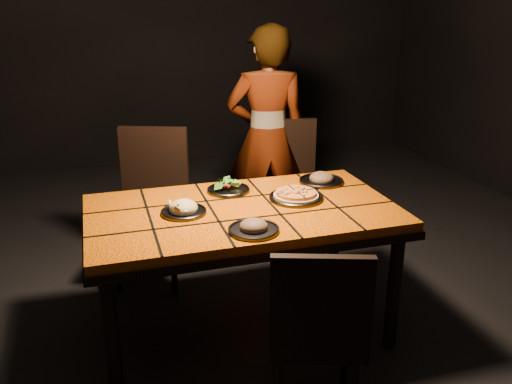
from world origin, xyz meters
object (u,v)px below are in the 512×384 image
object	(u,v)px
chair_far_left	(152,194)
plate_pasta	(184,210)
plate_pizza	(296,196)
diner	(267,138)
chair_near	(318,327)
dining_table	(242,222)
chair_far_right	(288,177)

from	to	relation	value
chair_far_left	plate_pasta	world-z (taller)	chair_far_left
plate_pizza	plate_pasta	size ratio (longest dim) A/B	1.27
diner	plate_pasta	size ratio (longest dim) A/B	6.97
chair_far_left	plate_pizza	bearing A→B (deg)	-28.10
chair_near	diner	bearing A→B (deg)	-83.03
plate_pasta	plate_pizza	bearing A→B (deg)	2.83
dining_table	chair_far_left	world-z (taller)	chair_far_left
chair_near	chair_far_right	xyz separation A→B (m)	(0.53, 1.79, 0.04)
plate_pizza	dining_table	bearing A→B (deg)	-172.63
dining_table	chair_far_right	world-z (taller)	chair_far_right
dining_table	diner	xyz separation A→B (m)	(0.51, 1.14, 0.14)
chair_near	plate_pizza	size ratio (longest dim) A/B	2.98
chair_far_right	plate_pasta	bearing A→B (deg)	-121.46
dining_table	diner	world-z (taller)	diner
dining_table	chair_far_left	size ratio (longest dim) A/B	1.62
chair_far_left	diner	xyz separation A→B (m)	(0.89, 0.30, 0.24)
plate_pasta	chair_near	bearing A→B (deg)	-62.96
chair_far_right	plate_pasta	xyz separation A→B (m)	(-0.94, -0.99, 0.22)
dining_table	plate_pizza	bearing A→B (deg)	7.37
chair_near	diner	xyz separation A→B (m)	(0.41, 1.93, 0.31)
chair_near	chair_far_left	xyz separation A→B (m)	(-0.48, 1.63, 0.07)
chair_far_right	plate_pizza	size ratio (longest dim) A/B	3.23
diner	plate_pizza	size ratio (longest dim) A/B	5.51
dining_table	chair_near	bearing A→B (deg)	-82.72
plate_pasta	dining_table	bearing A→B (deg)	-1.87
plate_pizza	plate_pasta	distance (m)	0.63
chair_far_right	plate_pizza	xyz separation A→B (m)	(-0.31, -0.96, 0.22)
chair_near	chair_far_left	distance (m)	1.70
diner	plate_pizza	distance (m)	1.11
dining_table	plate_pizza	distance (m)	0.33
plate_pizza	chair_far_left	bearing A→B (deg)	131.26
diner	chair_far_left	bearing A→B (deg)	28.40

